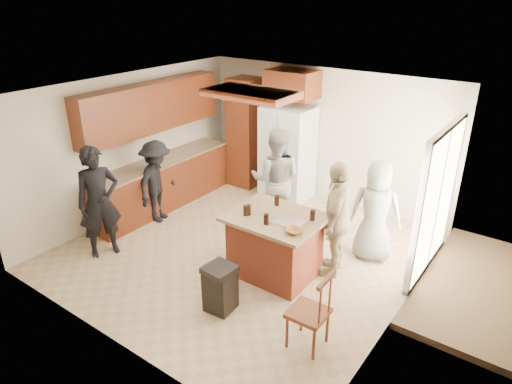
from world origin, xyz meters
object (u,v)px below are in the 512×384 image
Objects in this scene: person_side_right at (337,219)px; spindle_chair at (310,313)px; person_behind_right at (376,211)px; kitchen_island at (275,245)px; refrigerator at (288,153)px; person_front_left at (99,202)px; person_behind_left at (276,179)px; person_counter at (157,182)px; trash_bin at (220,288)px.

spindle_chair is (0.47, -1.53, -0.40)m from person_side_right.
person_behind_right reaches higher than kitchen_island.
refrigerator reaches higher than person_behind_right.
person_behind_left is at bearing -12.30° from person_front_left.
person_behind_left reaches higher than person_counter.
refrigerator is (-0.51, 1.17, 0.02)m from person_behind_left.
person_side_right is 1.71× the size of spindle_chair.
person_behind_left is 1.76× the size of spindle_chair.
person_counter is at bearing -97.89° from person_side_right.
person_front_left is 2.81m from person_behind_left.
person_behind_left is 2.06m from person_counter.
person_side_right is 1.33× the size of kitchen_island.
kitchen_island is 2.03× the size of trash_bin.
person_side_right is 2.70× the size of trash_bin.
spindle_chair is at bearing -122.18° from person_counter.
trash_bin is at bearing 54.03° from person_behind_right.
person_front_left reaches higher than kitchen_island.
kitchen_island is at bearing -109.02° from person_counter.
person_front_left is at bearing -76.47° from person_side_right.
person_counter is (-0.13, 1.27, -0.14)m from person_front_left.
person_behind_right is at bearing 65.14° from trash_bin.
trash_bin is 1.26m from spindle_chair.
person_side_right is at bearing 128.75° from person_behind_left.
person_counter is at bearing 30.15° from person_front_left.
spindle_chair is (1.25, 0.08, 0.13)m from trash_bin.
spindle_chair is at bearing 3.77° from trash_bin.
kitchen_island is 1.29× the size of spindle_chair.
person_front_left is at bearing 179.88° from trash_bin.
trash_bin is at bearing -39.53° from person_side_right.
person_behind_left reaches higher than trash_bin.
person_behind_right is 0.92× the size of person_side_right.
spindle_chair is (0.17, -2.23, -0.33)m from person_behind_right.
person_behind_left reaches higher than person_behind_right.
refrigerator is at bearing 118.61° from kitchen_island.
kitchen_island is at bearing -64.14° from person_side_right.
person_front_left is 3.60m from spindle_chair.
person_front_left is at bearing -108.71° from refrigerator.
spindle_chair is (3.58, 0.08, -0.41)m from person_front_left.
trash_bin is (0.66, -2.26, -0.56)m from person_behind_left.
refrigerator is 1.81× the size of spindle_chair.
spindle_chair is at bearing 83.36° from person_behind_right.
refrigerator is (1.29, 2.16, 0.17)m from person_counter.
person_counter is at bearing 175.33° from kitchen_island.
trash_bin is at bearing -65.97° from person_front_left.
refrigerator is (-1.95, 1.82, 0.05)m from person_side_right.
trash_bin is (2.33, -0.00, -0.55)m from person_front_left.
person_behind_left is at bearing 131.20° from spindle_chair.
kitchen_island is (2.59, -0.21, -0.26)m from person_counter.
refrigerator is 1.41× the size of kitchen_island.
kitchen_island is (-0.66, -0.55, -0.38)m from person_side_right.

